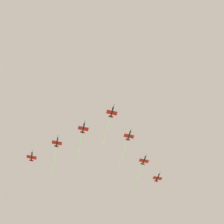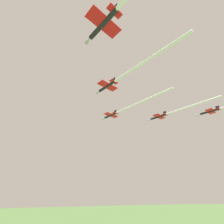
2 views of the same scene
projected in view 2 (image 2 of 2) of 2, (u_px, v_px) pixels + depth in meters
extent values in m
cylinder|color=black|center=(110.00, 115.00, 88.69)|extent=(6.49, 8.88, 1.21)
cone|color=#9EA3AD|center=(104.00, 118.00, 92.71)|extent=(2.17, 2.46, 1.15)
cube|color=red|center=(111.00, 115.00, 88.30)|extent=(9.25, 7.80, 0.20)
cube|color=red|center=(115.00, 113.00, 85.81)|extent=(3.95, 3.35, 0.20)
cube|color=black|center=(115.00, 112.00, 86.28)|extent=(1.12, 1.56, 1.97)
cylinder|color=white|center=(140.00, 102.00, 74.04)|extent=(19.66, 28.80, 0.84)
cylinder|color=black|center=(107.00, 86.00, 63.90)|extent=(6.49, 8.88, 1.21)
cone|color=#9EA3AD|center=(98.00, 92.00, 67.92)|extent=(2.17, 2.46, 1.15)
cube|color=red|center=(108.00, 86.00, 63.51)|extent=(9.25, 7.80, 0.20)
cube|color=red|center=(114.00, 82.00, 61.02)|extent=(3.95, 3.35, 0.20)
cube|color=black|center=(114.00, 80.00, 61.50)|extent=(1.12, 1.56, 1.97)
cylinder|color=white|center=(146.00, 61.00, 50.45)|extent=(17.65, 25.81, 0.84)
cylinder|color=black|center=(158.00, 117.00, 87.22)|extent=(6.49, 8.88, 1.21)
cone|color=#9EA3AD|center=(150.00, 120.00, 91.24)|extent=(2.17, 2.46, 1.15)
cube|color=red|center=(159.00, 117.00, 86.83)|extent=(9.25, 7.80, 0.20)
cube|color=red|center=(165.00, 114.00, 84.34)|extent=(3.95, 3.35, 0.20)
cube|color=black|center=(165.00, 113.00, 84.81)|extent=(1.12, 1.56, 1.97)
cylinder|color=white|center=(191.00, 106.00, 74.99)|extent=(15.61, 22.75, 0.84)
cylinder|color=black|center=(102.00, 25.00, 36.45)|extent=(6.49, 8.88, 1.21)
cone|color=#9EA3AD|center=(88.00, 40.00, 40.48)|extent=(2.17, 2.46, 1.15)
cube|color=red|center=(104.00, 23.00, 36.07)|extent=(9.25, 7.80, 0.20)
cube|color=red|center=(115.00, 11.00, 33.57)|extent=(3.95, 3.35, 0.20)
cube|color=black|center=(114.00, 9.00, 34.05)|extent=(1.12, 1.56, 1.97)
cylinder|color=black|center=(210.00, 112.00, 86.09)|extent=(6.49, 8.88, 1.21)
cone|color=#9EA3AD|center=(198.00, 115.00, 90.11)|extent=(2.17, 2.46, 1.15)
cube|color=red|center=(211.00, 111.00, 85.70)|extent=(9.25, 7.80, 0.20)
cube|color=red|center=(218.00, 109.00, 83.21)|extent=(3.95, 3.35, 0.20)
cube|color=black|center=(217.00, 108.00, 83.68)|extent=(1.12, 1.56, 1.97)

